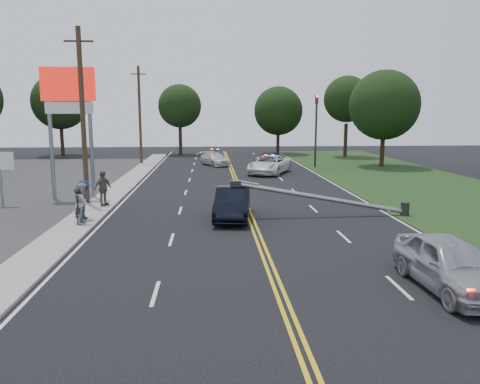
{
  "coord_description": "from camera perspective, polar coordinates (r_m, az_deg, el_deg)",
  "views": [
    {
      "loc": [
        -2.04,
        -15.29,
        5.28
      ],
      "look_at": [
        -0.67,
        5.86,
        1.7
      ],
      "focal_mm": 35.0,
      "sensor_mm": 36.0,
      "label": 1
    }
  ],
  "objects": [
    {
      "name": "ground",
      "position": [
        16.3,
        3.74,
        -9.33
      ],
      "size": [
        120.0,
        120.0,
        0.0
      ],
      "primitive_type": "plane",
      "color": "black",
      "rests_on": "ground"
    },
    {
      "name": "sidewalk",
      "position": [
        26.59,
        -17.47,
        -2.18
      ],
      "size": [
        1.8,
        70.0,
        0.12
      ],
      "primitive_type": "cube",
      "color": "gray",
      "rests_on": "ground"
    },
    {
      "name": "centerline_yellow",
      "position": [
        25.91,
        0.9,
        -2.15
      ],
      "size": [
        0.36,
        80.0,
        0.0
      ],
      "primitive_type": "cube",
      "color": "gold",
      "rests_on": "ground"
    },
    {
      "name": "pylon_sign",
      "position": [
        30.49,
        -20.14,
        10.36
      ],
      "size": [
        3.2,
        0.35,
        8.0
      ],
      "color": "gray",
      "rests_on": "ground"
    },
    {
      "name": "small_sign",
      "position": [
        29.94,
        -27.26,
        2.87
      ],
      "size": [
        1.6,
        0.14,
        3.1
      ],
      "color": "gray",
      "rests_on": "ground"
    },
    {
      "name": "traffic_signal",
      "position": [
        46.46,
        9.26,
        8.14
      ],
      "size": [
        0.28,
        0.41,
        7.05
      ],
      "color": "#2D2D30",
      "rests_on": "ground"
    },
    {
      "name": "fallen_streetlight",
      "position": [
        24.5,
        11.09,
        -0.85
      ],
      "size": [
        9.36,
        0.44,
        1.91
      ],
      "color": "#2D2D30",
      "rests_on": "ground"
    },
    {
      "name": "utility_pole_mid",
      "position": [
        28.21,
        -18.62,
        8.7
      ],
      "size": [
        1.6,
        0.28,
        10.0
      ],
      "color": "#382619",
      "rests_on": "ground"
    },
    {
      "name": "utility_pole_far",
      "position": [
        49.81,
        -12.11,
        9.15
      ],
      "size": [
        1.6,
        0.28,
        10.0
      ],
      "color": "#382619",
      "rests_on": "ground"
    },
    {
      "name": "tree_5",
      "position": [
        62.87,
        -21.13,
        10.22
      ],
      "size": [
        6.8,
        6.8,
        10.08
      ],
      "color": "black",
      "rests_on": "ground"
    },
    {
      "name": "tree_6",
      "position": [
        60.97,
        -7.36,
        10.35
      ],
      "size": [
        5.48,
        5.48,
        8.93
      ],
      "color": "black",
      "rests_on": "ground"
    },
    {
      "name": "tree_7",
      "position": [
        61.82,
        4.69,
        9.82
      ],
      "size": [
        6.3,
        6.3,
        8.73
      ],
      "color": "black",
      "rests_on": "ground"
    },
    {
      "name": "tree_8",
      "position": [
        58.8,
        12.92,
        10.97
      ],
      "size": [
        5.57,
        5.57,
        9.75
      ],
      "color": "black",
      "rests_on": "ground"
    },
    {
      "name": "tree_9",
      "position": [
        48.8,
        17.2,
        10.08
      ],
      "size": [
        6.84,
        6.84,
        9.49
      ],
      "color": "black",
      "rests_on": "ground"
    },
    {
      "name": "crashed_sedan",
      "position": [
        23.59,
        -0.9,
        -1.39
      ],
      "size": [
        2.16,
        4.93,
        1.57
      ],
      "primitive_type": "imported",
      "rotation": [
        0.0,
        0.0,
        -0.1
      ],
      "color": "black",
      "rests_on": "ground"
    },
    {
      "name": "waiting_sedan",
      "position": [
        15.56,
        24.25,
        -7.97
      ],
      "size": [
        2.09,
        4.83,
        1.62
      ],
      "primitive_type": "imported",
      "rotation": [
        0.0,
        0.0,
        0.04
      ],
      "color": "#9EA1A6",
      "rests_on": "ground"
    },
    {
      "name": "emergency_a",
      "position": [
        41.35,
        3.59,
        3.36
      ],
      "size": [
        4.85,
        6.43,
        1.62
      ],
      "primitive_type": "imported",
      "rotation": [
        0.0,
        0.0,
        -0.42
      ],
      "color": "white",
      "rests_on": "ground"
    },
    {
      "name": "emergency_b",
      "position": [
        47.98,
        -3.08,
        4.04
      ],
      "size": [
        3.53,
        4.86,
        1.31
      ],
      "primitive_type": "imported",
      "rotation": [
        0.0,
        0.0,
        0.42
      ],
      "color": "silver",
      "rests_on": "ground"
    },
    {
      "name": "bystander_a",
      "position": [
        23.26,
        -18.99,
        -1.61
      ],
      "size": [
        0.54,
        0.7,
        1.71
      ],
      "primitive_type": "imported",
      "rotation": [
        0.0,
        0.0,
        1.34
      ],
      "color": "#222128",
      "rests_on": "sidewalk"
    },
    {
      "name": "bystander_b",
      "position": [
        23.31,
        -18.56,
        -1.28
      ],
      "size": [
        0.78,
        0.97,
        1.93
      ],
      "primitive_type": "imported",
      "rotation": [
        0.0,
        0.0,
        1.62
      ],
      "color": "#A8A9AD",
      "rests_on": "sidewalk"
    },
    {
      "name": "bystander_c",
      "position": [
        24.17,
        -18.48,
        -0.92
      ],
      "size": [
        0.74,
        1.26,
        1.92
      ],
      "primitive_type": "imported",
      "rotation": [
        0.0,
        0.0,
        1.55
      ],
      "color": "#1A2141",
      "rests_on": "sidewalk"
    },
    {
      "name": "bystander_d",
      "position": [
        27.42,
        -16.37,
        0.46
      ],
      "size": [
        1.05,
        1.23,
        1.99
      ],
      "primitive_type": "imported",
      "rotation": [
        0.0,
        0.0,
        0.98
      ],
      "color": "#5F514C",
      "rests_on": "sidewalk"
    }
  ]
}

